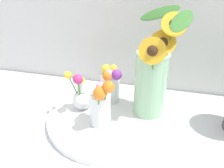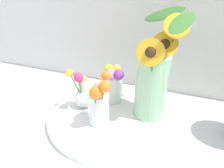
{
  "view_description": "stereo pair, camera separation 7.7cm",
  "coord_description": "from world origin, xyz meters",
  "px_view_note": "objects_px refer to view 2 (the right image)",
  "views": [
    {
      "loc": [
        0.21,
        -0.56,
        0.51
      ],
      "look_at": [
        0.04,
        0.1,
        0.15
      ],
      "focal_mm": 35.0,
      "sensor_mm": 36.0,
      "label": 1
    },
    {
      "loc": [
        0.28,
        -0.54,
        0.51
      ],
      "look_at": [
        0.04,
        0.1,
        0.15
      ],
      "focal_mm": 35.0,
      "sensor_mm": 36.0,
      "label": 2
    }
  ],
  "objects_px": {
    "serving_tray": "(112,116)",
    "vase_small_back": "(113,83)",
    "mason_jar_sunflowers": "(153,78)",
    "vase_bulb_right": "(83,93)",
    "vase_small_center": "(99,103)"
  },
  "relations": [
    {
      "from": "serving_tray",
      "to": "vase_small_back",
      "type": "relative_size",
      "value": 3.08
    },
    {
      "from": "mason_jar_sunflowers",
      "to": "vase_bulb_right",
      "type": "xyz_separation_m",
      "value": [
        -0.26,
        -0.05,
        -0.09
      ]
    },
    {
      "from": "serving_tray",
      "to": "vase_small_back",
      "type": "bearing_deg",
      "value": 108.37
    },
    {
      "from": "vase_small_center",
      "to": "serving_tray",
      "type": "bearing_deg",
      "value": 73.72
    },
    {
      "from": "vase_bulb_right",
      "to": "vase_small_back",
      "type": "bearing_deg",
      "value": 44.27
    },
    {
      "from": "vase_small_back",
      "to": "vase_small_center",
      "type": "bearing_deg",
      "value": -86.67
    },
    {
      "from": "mason_jar_sunflowers",
      "to": "vase_small_back",
      "type": "relative_size",
      "value": 2.49
    },
    {
      "from": "mason_jar_sunflowers",
      "to": "vase_bulb_right",
      "type": "relative_size",
      "value": 2.33
    },
    {
      "from": "mason_jar_sunflowers",
      "to": "vase_small_back",
      "type": "xyz_separation_m",
      "value": [
        -0.16,
        0.04,
        -0.07
      ]
    },
    {
      "from": "vase_small_center",
      "to": "vase_bulb_right",
      "type": "relative_size",
      "value": 1.13
    },
    {
      "from": "serving_tray",
      "to": "vase_small_center",
      "type": "bearing_deg",
      "value": -106.28
    },
    {
      "from": "vase_bulb_right",
      "to": "vase_small_back",
      "type": "xyz_separation_m",
      "value": [
        0.09,
        0.09,
        0.02
      ]
    },
    {
      "from": "vase_bulb_right",
      "to": "serving_tray",
      "type": "bearing_deg",
      "value": -1.08
    },
    {
      "from": "serving_tray",
      "to": "vase_small_back",
      "type": "height_order",
      "value": "vase_small_back"
    },
    {
      "from": "mason_jar_sunflowers",
      "to": "vase_bulb_right",
      "type": "bearing_deg",
      "value": -169.52
    }
  ]
}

